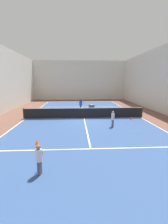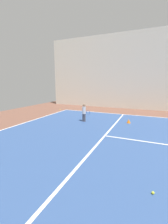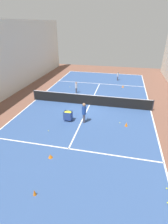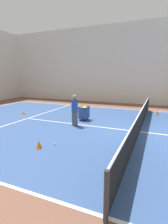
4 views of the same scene
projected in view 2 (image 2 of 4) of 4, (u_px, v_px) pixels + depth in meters
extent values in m
cube|color=white|center=(21.00, 124.00, 9.75)|extent=(11.40, 0.10, 0.00)
cube|color=white|center=(105.00, 136.00, 7.54)|extent=(11.40, 0.10, 0.00)
cube|color=#4C4C56|center=(84.00, 118.00, 10.29)|extent=(0.15, 0.21, 0.55)
cylinder|color=silver|center=(84.00, 110.00, 10.20)|extent=(0.28, 0.28, 0.49)
sphere|color=#846047|center=(84.00, 105.00, 10.13)|extent=(0.18, 0.18, 0.18)
torus|color=#2D478C|center=(88.00, 112.00, 10.09)|extent=(0.07, 0.28, 0.28)
cone|color=orange|center=(129.00, 121.00, 9.93)|extent=(0.26, 0.26, 0.26)
sphere|color=yellow|center=(60.00, 109.00, 15.01)|extent=(0.07, 0.07, 0.07)
sphere|color=yellow|center=(153.00, 193.00, 3.58)|extent=(0.07, 0.07, 0.07)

